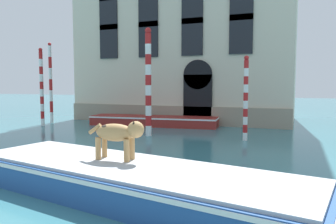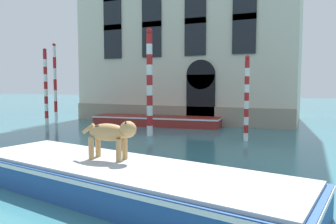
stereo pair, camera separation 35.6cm
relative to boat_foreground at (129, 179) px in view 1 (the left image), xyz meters
name	(u,v)px [view 1 (the left image)]	position (x,y,z in m)	size (l,w,h in m)	color
palazzo_left	(187,23)	(-3.70, 14.72, 5.84)	(13.25, 6.13, 12.39)	beige
boat_foreground	(129,179)	(0.00, 0.00, 0.00)	(7.82, 3.44, 0.65)	#234C8C
dog_on_deck	(119,133)	(-0.38, 0.29, 0.87)	(1.31, 0.41, 0.87)	tan
boat_moored_near_palazzo	(154,121)	(-4.19, 10.54, -0.07)	(7.13, 2.33, 0.52)	maroon
mooring_pole_0	(51,83)	(-10.24, 9.47, 2.00)	(0.19, 0.19, 4.66)	white
mooring_pole_1	(42,87)	(-9.77, 8.22, 1.77)	(0.20, 0.20, 4.20)	white
mooring_pole_2	(148,82)	(-2.96, 7.26, 2.02)	(0.27, 0.27, 4.69)	white
mooring_pole_3	(246,98)	(1.18, 7.56, 1.37)	(0.19, 0.19, 3.39)	white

